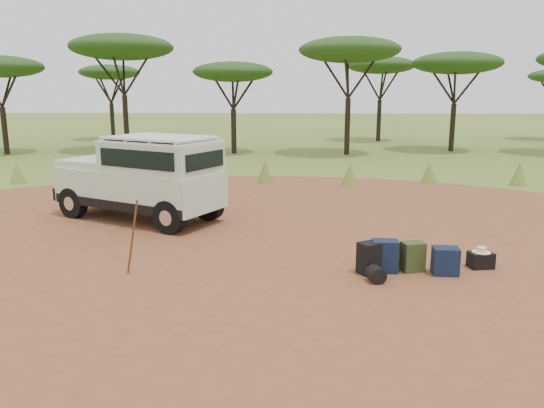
{
  "coord_description": "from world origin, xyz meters",
  "views": [
    {
      "loc": [
        0.65,
        -10.21,
        3.31
      ],
      "look_at": [
        0.42,
        0.55,
        1.0
      ],
      "focal_mm": 35.0,
      "sensor_mm": 36.0,
      "label": 1
    }
  ],
  "objects_px": {
    "safari_vehicle": "(143,180)",
    "hard_case": "(481,260)",
    "backpack_navy": "(385,256)",
    "walking_staff": "(132,238)",
    "backpack_black": "(371,258)",
    "backpack_olive": "(413,257)",
    "duffel_navy": "(445,261)"
  },
  "relations": [
    {
      "from": "backpack_black",
      "to": "backpack_olive",
      "type": "bearing_deg",
      "value": -21.01
    },
    {
      "from": "backpack_olive",
      "to": "duffel_navy",
      "type": "distance_m",
      "value": 0.58
    },
    {
      "from": "walking_staff",
      "to": "duffel_navy",
      "type": "height_order",
      "value": "walking_staff"
    },
    {
      "from": "backpack_olive",
      "to": "duffel_navy",
      "type": "xyz_separation_m",
      "value": [
        0.56,
        -0.18,
        -0.02
      ]
    },
    {
      "from": "walking_staff",
      "to": "backpack_olive",
      "type": "relative_size",
      "value": 2.68
    },
    {
      "from": "backpack_black",
      "to": "duffel_navy",
      "type": "bearing_deg",
      "value": -32.55
    },
    {
      "from": "safari_vehicle",
      "to": "hard_case",
      "type": "xyz_separation_m",
      "value": [
        7.38,
        -3.72,
        -0.91
      ]
    },
    {
      "from": "duffel_navy",
      "to": "hard_case",
      "type": "bearing_deg",
      "value": 30.01
    },
    {
      "from": "backpack_black",
      "to": "hard_case",
      "type": "height_order",
      "value": "backpack_black"
    },
    {
      "from": "duffel_navy",
      "to": "hard_case",
      "type": "relative_size",
      "value": 1.18
    },
    {
      "from": "safari_vehicle",
      "to": "backpack_olive",
      "type": "relative_size",
      "value": 8.55
    },
    {
      "from": "safari_vehicle",
      "to": "backpack_black",
      "type": "xyz_separation_m",
      "value": [
        5.23,
        -4.08,
        -0.76
      ]
    },
    {
      "from": "backpack_navy",
      "to": "backpack_black",
      "type": "bearing_deg",
      "value": -157.22
    },
    {
      "from": "safari_vehicle",
      "to": "backpack_black",
      "type": "relative_size",
      "value": 8.03
    },
    {
      "from": "walking_staff",
      "to": "backpack_navy",
      "type": "distance_m",
      "value": 4.63
    },
    {
      "from": "walking_staff",
      "to": "backpack_navy",
      "type": "xyz_separation_m",
      "value": [
        4.6,
        0.33,
        -0.42
      ]
    },
    {
      "from": "walking_staff",
      "to": "duffel_navy",
      "type": "relative_size",
      "value": 2.91
    },
    {
      "from": "safari_vehicle",
      "to": "backpack_navy",
      "type": "distance_m",
      "value": 6.84
    },
    {
      "from": "walking_staff",
      "to": "backpack_olive",
      "type": "height_order",
      "value": "walking_staff"
    },
    {
      "from": "walking_staff",
      "to": "safari_vehicle",
      "type": "bearing_deg",
      "value": 51.69
    },
    {
      "from": "walking_staff",
      "to": "duffel_navy",
      "type": "xyz_separation_m",
      "value": [
        5.68,
        0.2,
        -0.47
      ]
    },
    {
      "from": "walking_staff",
      "to": "backpack_navy",
      "type": "bearing_deg",
      "value": -46.14
    },
    {
      "from": "walking_staff",
      "to": "hard_case",
      "type": "relative_size",
      "value": 3.43
    },
    {
      "from": "safari_vehicle",
      "to": "backpack_olive",
      "type": "height_order",
      "value": "safari_vehicle"
    },
    {
      "from": "safari_vehicle",
      "to": "walking_staff",
      "type": "relative_size",
      "value": 3.19
    },
    {
      "from": "walking_staff",
      "to": "backpack_olive",
      "type": "bearing_deg",
      "value": -46.03
    },
    {
      "from": "backpack_black",
      "to": "walking_staff",
      "type": "bearing_deg",
      "value": 151.92
    },
    {
      "from": "backpack_black",
      "to": "backpack_olive",
      "type": "distance_m",
      "value": 0.81
    },
    {
      "from": "safari_vehicle",
      "to": "backpack_black",
      "type": "bearing_deg",
      "value": -9.53
    },
    {
      "from": "backpack_black",
      "to": "backpack_navy",
      "type": "distance_m",
      "value": 0.29
    },
    {
      "from": "walking_staff",
      "to": "backpack_black",
      "type": "bearing_deg",
      "value": -47.14
    },
    {
      "from": "backpack_navy",
      "to": "backpack_olive",
      "type": "relative_size",
      "value": 1.09
    }
  ]
}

